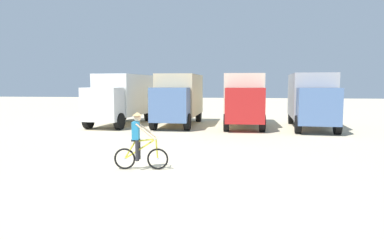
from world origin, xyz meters
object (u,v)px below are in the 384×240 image
Objects in this scene: box_truck_tan_camper at (179,97)px; box_truck_white_box at (122,97)px; box_truck_grey_hauler at (312,98)px; box_truck_cream_rv at (243,97)px; cyclist_orange_shirt at (139,143)px.

box_truck_white_box is at bearing -177.67° from box_truck_tan_camper.
box_truck_grey_hauler is (8.37, -0.47, 0.00)m from box_truck_tan_camper.
box_truck_cream_rv is 3.75× the size of cyclist_orange_shirt.
box_truck_white_box is 3.85m from box_truck_tan_camper.
box_truck_tan_camper is at bearing 2.33° from box_truck_white_box.
cyclist_orange_shirt is (-3.21, -12.39, -1.03)m from box_truck_cream_rv.
cyclist_orange_shirt is at bearing -68.43° from box_truck_white_box.
box_truck_tan_camper is at bearing 94.61° from cyclist_orange_shirt.
box_truck_cream_rv is 0.99× the size of box_truck_grey_hauler.
box_truck_white_box and box_truck_tan_camper have the same top height.
box_truck_tan_camper is 3.72× the size of cyclist_orange_shirt.
box_truck_tan_camper reaches higher than cyclist_orange_shirt.
cyclist_orange_shirt is (4.85, -12.26, -1.03)m from box_truck_white_box.
box_truck_tan_camper is 12.50m from cyclist_orange_shirt.
box_truck_white_box is 1.01× the size of box_truck_cream_rv.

